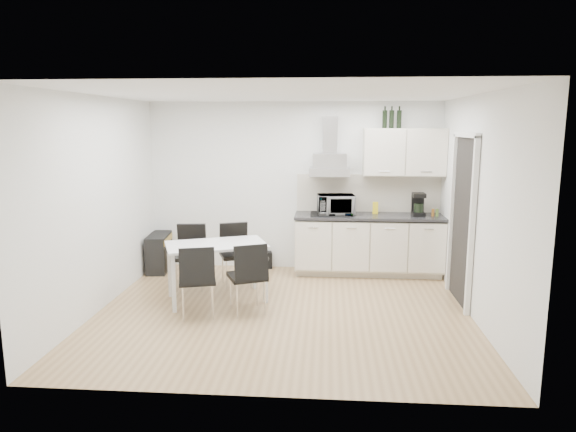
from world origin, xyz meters
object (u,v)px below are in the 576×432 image
at_px(kitchenette, 371,220).
at_px(chair_far_left, 190,257).
at_px(chair_far_right, 236,256).
at_px(floor_speaker, 267,260).
at_px(dining_table, 216,251).
at_px(chair_near_right, 247,277).
at_px(chair_near_left, 197,280).
at_px(guitar_amp, 159,252).

xyz_separation_m(kitchenette, chair_far_left, (-2.55, -0.91, -0.39)).
relative_size(chair_far_left, chair_far_right, 1.00).
bearing_deg(chair_far_left, floor_speaker, -137.55).
distance_m(dining_table, chair_near_right, 0.66).
bearing_deg(floor_speaker, chair_far_right, -123.01).
distance_m(chair_far_right, chair_near_right, 1.07).
relative_size(kitchenette, chair_near_right, 2.86).
bearing_deg(chair_far_left, chair_near_right, 130.45).
relative_size(kitchenette, chair_far_left, 2.86).
distance_m(dining_table, chair_near_left, 0.64).
xyz_separation_m(kitchenette, chair_near_left, (-2.19, -1.95, -0.39)).
relative_size(chair_far_left, chair_near_right, 1.00).
height_order(chair_near_right, guitar_amp, chair_near_right).
bearing_deg(floor_speaker, kitchenette, -20.00).
relative_size(kitchenette, chair_near_left, 2.86).
bearing_deg(chair_near_right, floor_speaker, 66.03).
height_order(chair_far_right, guitar_amp, chair_far_right).
relative_size(chair_far_left, chair_near_left, 1.00).
bearing_deg(chair_near_left, chair_far_right, 62.37).
relative_size(chair_near_right, guitar_amp, 1.23).
relative_size(dining_table, guitar_amp, 1.99).
height_order(chair_near_left, chair_near_right, same).
xyz_separation_m(chair_near_left, floor_speaker, (0.57, 2.12, -0.31)).
relative_size(chair_near_left, floor_speaker, 3.31).
distance_m(chair_near_right, guitar_amp, 2.38).
xyz_separation_m(chair_near_left, chair_near_right, (0.57, 0.17, 0.00)).
height_order(chair_far_left, guitar_amp, chair_far_left).
bearing_deg(guitar_amp, chair_far_left, -54.98).
xyz_separation_m(dining_table, chair_far_left, (-0.47, 0.45, -0.22)).
bearing_deg(kitchenette, floor_speaker, 174.16).
bearing_deg(dining_table, floor_speaker, 51.64).
xyz_separation_m(chair_far_left, guitar_amp, (-0.72, 0.82, -0.15)).
bearing_deg(kitchenette, dining_table, -146.79).
height_order(chair_far_right, chair_near_right, same).
bearing_deg(kitchenette, chair_near_left, -138.22).
relative_size(kitchenette, chair_far_right, 2.86).
distance_m(chair_far_left, guitar_amp, 1.11).
xyz_separation_m(kitchenette, floor_speaker, (-1.61, 0.17, -0.70)).
bearing_deg(chair_far_right, dining_table, 55.26).
bearing_deg(kitchenette, chair_far_left, -160.38).
xyz_separation_m(chair_far_left, floor_speaker, (0.94, 1.07, -0.31)).
xyz_separation_m(chair_far_left, chair_near_left, (0.36, -1.04, 0.00)).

